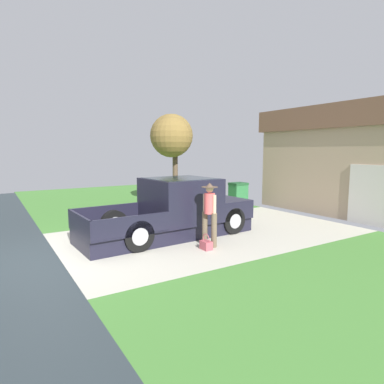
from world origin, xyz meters
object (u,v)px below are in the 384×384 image
at_px(pickup_truck, 178,210).
at_px(wheeled_trash_bin, 238,194).
at_px(front_yard_tree, 172,135).
at_px(handbag, 206,245).
at_px(person_with_hat, 209,211).

bearing_deg(pickup_truck, wheeled_trash_bin, 118.40).
bearing_deg(wheeled_trash_bin, pickup_truck, -59.00).
bearing_deg(wheeled_trash_bin, front_yard_tree, -140.32).
relative_size(handbag, front_yard_tree, 0.10).
xyz_separation_m(person_with_hat, front_yard_tree, (-6.70, 2.52, 2.27)).
relative_size(front_yard_tree, wheeled_trash_bin, 3.86).
relative_size(person_with_hat, front_yard_tree, 0.40).
xyz_separation_m(front_yard_tree, wheeled_trash_bin, (2.44, 2.03, -2.62)).
bearing_deg(handbag, pickup_truck, 175.24).
bearing_deg(handbag, front_yard_tree, 158.14).
height_order(pickup_truck, wheeled_trash_bin, pickup_truck).
relative_size(pickup_truck, front_yard_tree, 1.23).
distance_m(handbag, front_yard_tree, 8.06).
xyz_separation_m(person_with_hat, wheeled_trash_bin, (-4.26, 4.55, -0.35)).
relative_size(person_with_hat, handbag, 4.06).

